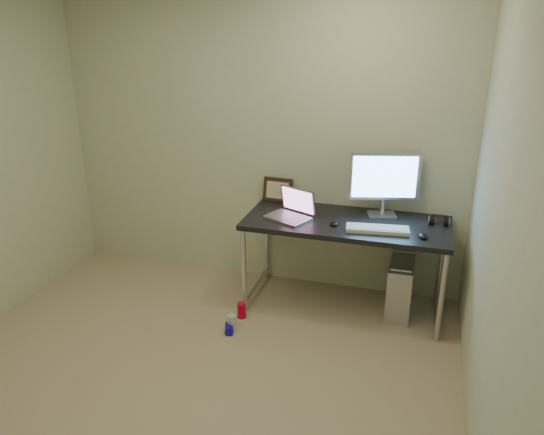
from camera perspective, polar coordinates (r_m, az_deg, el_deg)
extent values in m
plane|color=tan|center=(3.58, -10.53, -18.28)|extent=(3.50, 3.50, 0.00)
cube|color=beige|center=(4.50, -1.51, 8.24)|extent=(3.50, 0.02, 2.50)
cube|color=beige|center=(2.65, 23.56, -2.91)|extent=(0.02, 3.50, 2.50)
cube|color=black|center=(4.15, 8.02, -0.60)|extent=(1.57, 0.69, 0.04)
cylinder|color=silver|center=(4.20, -3.06, -5.75)|extent=(0.04, 0.04, 0.71)
cylinder|color=silver|center=(4.72, -0.59, -2.58)|extent=(0.04, 0.04, 0.71)
cylinder|color=silver|center=(4.00, 17.74, -8.25)|extent=(0.04, 0.04, 0.71)
cylinder|color=silver|center=(4.55, 17.75, -4.62)|extent=(0.04, 0.04, 0.71)
cylinder|color=silver|center=(4.58, -1.71, -7.19)|extent=(0.04, 0.61, 0.04)
cylinder|color=silver|center=(4.40, 17.35, -9.51)|extent=(0.04, 0.61, 0.04)
cube|color=silver|center=(4.35, 13.60, -7.37)|extent=(0.19, 0.42, 0.44)
cylinder|color=silver|center=(4.09, 13.71, -5.56)|extent=(0.16, 0.02, 0.02)
cylinder|color=silver|center=(4.41, 14.02, -3.58)|extent=(0.16, 0.02, 0.02)
cylinder|color=black|center=(4.52, 13.40, -3.70)|extent=(0.01, 0.16, 0.69)
cylinder|color=black|center=(4.51, 14.50, -4.15)|extent=(0.02, 0.11, 0.71)
cylinder|color=red|center=(4.25, -3.29, -9.95)|extent=(0.09, 0.09, 0.12)
cylinder|color=silver|center=(4.10, -4.34, -11.18)|extent=(0.08, 0.08, 0.12)
cylinder|color=#170CAD|center=(4.09, -4.63, -11.80)|extent=(0.10, 0.13, 0.06)
cube|color=silver|center=(4.14, 1.69, -0.04)|extent=(0.39, 0.34, 0.02)
cube|color=gray|center=(4.14, 1.69, 0.09)|extent=(0.34, 0.29, 0.00)
cube|color=gray|center=(4.20, 2.82, 1.88)|extent=(0.32, 0.18, 0.21)
cube|color=#764568|center=(4.19, 2.79, 1.84)|extent=(0.28, 0.15, 0.18)
cube|color=silver|center=(4.30, 11.72, 0.30)|extent=(0.25, 0.21, 0.02)
cylinder|color=silver|center=(4.29, 11.81, 1.23)|extent=(0.04, 0.04, 0.12)
cube|color=silver|center=(4.21, 12.04, 4.35)|extent=(0.53, 0.17, 0.37)
cube|color=#63ABFA|center=(4.19, 12.02, 4.27)|extent=(0.48, 0.13, 0.33)
cube|color=silver|center=(3.98, 11.27, -1.24)|extent=(0.47, 0.20, 0.03)
ellipsoid|color=black|center=(3.95, 15.94, -1.83)|extent=(0.08, 0.11, 0.04)
ellipsoid|color=black|center=(4.05, 6.70, -0.53)|extent=(0.09, 0.12, 0.04)
cylinder|color=black|center=(4.22, 16.79, -0.31)|extent=(0.04, 0.09, 0.09)
cylinder|color=black|center=(4.22, 18.22, -0.46)|extent=(0.04, 0.09, 0.09)
cube|color=black|center=(4.21, 17.58, 0.22)|extent=(0.11, 0.01, 0.01)
cube|color=black|center=(4.50, 0.62, 2.99)|extent=(0.26, 0.09, 0.21)
cylinder|color=silver|center=(4.47, 3.19, 2.09)|extent=(0.01, 0.01, 0.10)
cylinder|color=silver|center=(4.45, 3.21, 2.83)|extent=(0.05, 0.05, 0.04)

